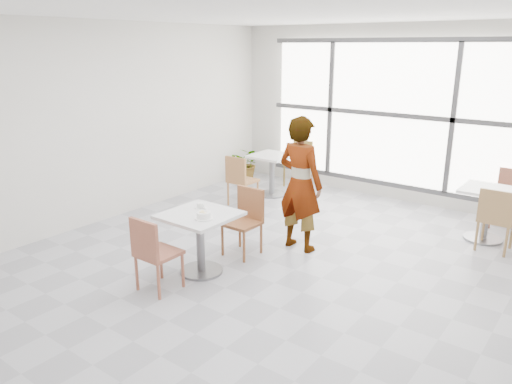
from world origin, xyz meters
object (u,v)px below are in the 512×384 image
Objects in this scene: chair_near at (153,250)px; bg_table_left at (272,169)px; bg_chair_left_far at (300,160)px; person at (300,184)px; main_table at (200,232)px; chair_far at (246,217)px; bg_chair_right_far at (510,194)px; oatmeal_bowl at (204,215)px; bg_chair_right_near at (496,216)px; bg_table_right at (487,207)px; plant_left at (247,163)px; bg_chair_left_near at (240,178)px; coffee_cup at (200,206)px.

chair_near is 3.93m from bg_table_left.
person is at bearing -57.67° from bg_chair_left_far.
chair_far is at bearing 85.50° from main_table.
oatmeal_bowl is at bearing -120.97° from bg_chair_right_far.
chair_near is 1.00× the size of bg_chair_right_near.
bg_table_right is 0.42m from bg_chair_right_near.
bg_chair_right_near is (2.49, 2.89, -0.29)m from oatmeal_bowl.
bg_chair_left_far is (-1.13, 3.98, -0.02)m from main_table.
bg_table_left is at bearing 110.61° from main_table.
main_table is 0.67m from chair_near.
person is at bearing -40.69° from plant_left.
bg_table_left is at bearing -29.78° from plant_left.
main_table is at bearing -74.18° from bg_chair_left_far.
chair_far is at bearing -135.21° from bg_table_right.
bg_table_left is 0.86× the size of bg_chair_right_far.
bg_chair_right_far reaches higher than main_table.
chair_far is at bearing -69.53° from bg_chair_left_far.
main_table is at bearing -127.80° from bg_table_right.
plant_left is (-1.07, -0.28, -0.17)m from bg_chair_left_far.
bg_table_left reaches higher than plant_left.
main_table is 0.45× the size of person.
chair_near reaches higher than bg_table_right.
person is (0.48, 0.55, 0.40)m from chair_far.
chair_far is at bearing 131.37° from bg_chair_left_near.
coffee_cup is 0.21× the size of bg_table_right.
chair_far is 4.06m from bg_chair_right_far.
bg_chair_left_near reaches higher than bg_table_left.
bg_chair_left_near reaches higher than plant_left.
bg_chair_left_far is at bearing 87.21° from bg_table_left.
coffee_cup is (-0.05, 0.82, 0.28)m from chair_near.
bg_table_right is (2.29, 3.27, -0.31)m from oatmeal_bowl.
bg_chair_left_near is 3.91m from bg_chair_right_near.
person is 2.73× the size of plant_left.
coffee_cup is at bearing -106.68° from chair_far.
oatmeal_bowl is at bearing -125.03° from bg_table_right.
bg_chair_left_far is 3.73m from bg_chair_right_far.
bg_chair_right_far is (2.43, 4.06, -0.29)m from oatmeal_bowl.
coffee_cup is at bearing 139.39° from oatmeal_bowl.
bg_chair_right_far is (-0.05, 1.16, 0.00)m from bg_chair_right_near.
bg_table_left is (-1.23, 2.32, -0.01)m from chair_far.
person reaches higher than bg_table_left.
bg_chair_right_near is at bearing -87.47° from bg_chair_right_far.
chair_far is 1.32× the size of plant_left.
chair_near is 0.48× the size of person.
chair_near is at bearing 76.87° from person.
person is at bearing 75.45° from oatmeal_bowl.
bg_chair_left_near is at bearing -165.95° from bg_table_right.
chair_near is 1.32× the size of plant_left.
bg_chair_right_near and bg_chair_right_far have the same top height.
plant_left is at bearing -64.07° from chair_near.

